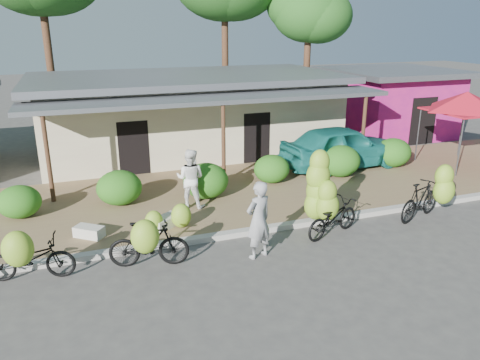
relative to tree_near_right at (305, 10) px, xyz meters
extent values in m
plane|color=#454240|center=(-7.31, -14.61, -6.06)|extent=(100.00, 100.00, 0.00)
cube|color=olive|center=(-7.31, -9.61, -6.00)|extent=(60.00, 6.00, 0.12)
cube|color=#A8A399|center=(-7.31, -12.61, -5.99)|extent=(60.00, 0.25, 0.15)
cube|color=beige|center=(-7.31, -3.61, -4.51)|extent=(12.00, 6.00, 3.10)
cube|color=slate|center=(-7.31, -3.61, -2.84)|extent=(13.00, 7.00, 0.25)
cube|color=black|center=(-7.31, -6.56, -4.96)|extent=(1.40, 0.12, 2.20)
cube|color=slate|center=(-7.31, -7.61, -3.16)|extent=(13.00, 2.00, 0.15)
cylinder|color=#4D2B1F|center=(-12.91, -8.51, -4.64)|extent=(0.14, 0.14, 2.85)
cylinder|color=#4D2B1F|center=(-7.31, -8.51, -4.64)|extent=(0.14, 0.14, 2.85)
cylinder|color=#4D2B1F|center=(-1.71, -8.51, -4.64)|extent=(0.14, 0.14, 2.85)
cube|color=#CB1F71|center=(3.19, -3.61, -4.56)|extent=(5.00, 5.00, 3.00)
cube|color=slate|center=(3.19, -3.61, -2.94)|extent=(6.00, 6.00, 0.25)
cube|color=black|center=(3.19, -6.06, -4.96)|extent=(1.40, 0.12, 2.20)
cylinder|color=#4D2B1F|center=(-12.81, 1.39, -1.87)|extent=(0.36, 0.36, 8.38)
cylinder|color=#4D2B1F|center=(-3.81, 1.89, -2.00)|extent=(0.36, 0.36, 8.12)
cylinder|color=#4D2B1F|center=(0.19, -0.11, -2.90)|extent=(0.36, 0.36, 6.33)
ellipsoid|color=#0F3F15|center=(0.19, -0.11, -0.08)|extent=(3.92, 3.92, 3.13)
ellipsoid|color=#0F3F15|center=(-0.31, 0.19, 0.22)|extent=(3.33, 3.33, 2.66)
ellipsoid|color=#226316|center=(-13.76, -9.56, -5.47)|extent=(1.21, 1.09, 0.94)
ellipsoid|color=#226316|center=(-10.97, -9.48, -5.41)|extent=(1.37, 1.23, 1.07)
ellipsoid|color=#226316|center=(-8.34, -9.83, -5.38)|extent=(1.44, 1.30, 1.13)
ellipsoid|color=#226316|center=(-5.77, -9.14, -5.45)|extent=(1.26, 1.13, 0.98)
ellipsoid|color=#226316|center=(-3.16, -9.34, -5.37)|extent=(1.46, 1.32, 1.14)
ellipsoid|color=#226316|center=(-0.60, -8.97, -5.39)|extent=(1.42, 1.28, 1.11)
cylinder|color=#59595E|center=(0.84, -10.77, -4.89)|extent=(0.05, 0.05, 2.10)
cylinder|color=#59595E|center=(0.84, -8.57, -4.89)|extent=(0.05, 0.05, 2.10)
cylinder|color=#59595E|center=(3.04, -8.57, -4.89)|extent=(0.05, 0.05, 2.10)
cube|color=red|center=(1.94, -9.67, -3.81)|extent=(2.40, 2.40, 0.06)
cone|color=red|center=(1.94, -9.67, -3.43)|extent=(3.50, 3.50, 0.70)
imported|color=black|center=(-13.29, -13.13, -5.56)|extent=(2.00, 1.02, 1.00)
ellipsoid|color=#88B72D|center=(-13.41, -13.77, -5.01)|extent=(0.62, 0.53, 0.78)
imported|color=black|center=(-10.74, -13.43, -5.51)|extent=(1.92, 0.95, 1.11)
ellipsoid|color=#88B72D|center=(-10.89, -14.07, -5.01)|extent=(0.62, 0.52, 0.77)
imported|color=black|center=(-5.87, -13.41, -5.57)|extent=(1.99, 1.25, 0.99)
ellipsoid|color=#88B72D|center=(-6.10, -12.91, -5.35)|extent=(0.67, 0.57, 0.84)
ellipsoid|color=#88B72D|center=(-6.01, -12.87, -4.95)|extent=(0.74, 0.63, 0.92)
ellipsoid|color=#88B72D|center=(-6.08, -12.90, -4.53)|extent=(0.66, 0.56, 0.82)
ellipsoid|color=#88B72D|center=(-6.05, -12.89, -4.15)|extent=(0.55, 0.47, 0.69)
ellipsoid|color=#88B72D|center=(-5.93, -13.22, -5.30)|extent=(0.64, 0.55, 0.81)
ellipsoid|color=#88B72D|center=(-5.97, -13.23, -4.88)|extent=(0.52, 0.44, 0.65)
imported|color=black|center=(-2.94, -13.30, -5.49)|extent=(1.96, 1.15, 1.14)
ellipsoid|color=#88B72D|center=(-2.72, -13.91, -5.02)|extent=(0.61, 0.51, 0.76)
ellipsoid|color=#88B72D|center=(-2.73, -13.86, -4.61)|extent=(0.53, 0.45, 0.66)
ellipsoid|color=#88B72D|center=(-10.35, -11.83, -5.65)|extent=(0.47, 0.40, 0.59)
ellipsoid|color=#88B72D|center=(-9.60, -11.81, -5.60)|extent=(0.55, 0.46, 0.68)
ellipsoid|color=#88B72D|center=(-5.46, -11.96, -5.59)|extent=(0.56, 0.48, 0.70)
cube|color=silver|center=(-10.00, -11.65, -5.79)|extent=(0.93, 0.82, 0.30)
cube|color=silver|center=(-11.99, -11.57, -5.80)|extent=(0.82, 0.76, 0.28)
imported|color=gray|center=(-8.19, -13.88, -5.09)|extent=(0.82, 0.67, 1.94)
imported|color=white|center=(-8.97, -10.41, -5.04)|extent=(1.10, 1.04, 1.80)
imported|color=#186D66|center=(-2.53, -8.41, -5.12)|extent=(4.97, 2.29, 1.65)
camera|label=1|loc=(-12.08, -23.33, -0.67)|focal=35.00mm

